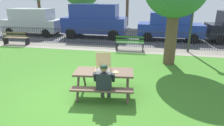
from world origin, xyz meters
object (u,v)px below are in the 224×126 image
(pizza_slice_on_table, at_px, (116,72))
(pizza_box_open, at_px, (103,66))
(parked_car_far_left, at_px, (33,21))
(adult_at_table, at_px, (104,81))
(lamp_post_walkway, at_px, (193,9))
(parked_car_center, at_px, (170,26))
(parked_car_left, at_px, (95,20))
(park_bench_center, at_px, (130,43))
(picnic_table_foreground, at_px, (104,76))
(park_bench_left, at_px, (16,38))

(pizza_slice_on_table, bearing_deg, pizza_box_open, 157.84)
(pizza_box_open, distance_m, parked_car_far_left, 11.78)
(pizza_slice_on_table, bearing_deg, adult_at_table, -117.11)
(lamp_post_walkway, bearing_deg, parked_car_center, 105.20)
(pizza_box_open, xyz_separation_m, pizza_slice_on_table, (0.43, -0.18, -0.12))
(pizza_box_open, xyz_separation_m, parked_car_far_left, (-7.96, 8.69, 0.20))
(pizza_box_open, relative_size, parked_car_center, 0.14)
(pizza_box_open, xyz_separation_m, adult_at_table, (0.19, -0.65, -0.24))
(lamp_post_walkway, bearing_deg, pizza_box_open, -122.22)
(lamp_post_walkway, distance_m, parked_car_center, 3.45)
(adult_at_table, relative_size, parked_car_left, 0.25)
(pizza_box_open, height_order, adult_at_table, pizza_box_open)
(pizza_slice_on_table, height_order, park_bench_center, park_bench_center)
(pizza_slice_on_table, relative_size, park_bench_center, 0.15)
(parked_car_center, bearing_deg, park_bench_center, -125.84)
(pizza_box_open, bearing_deg, picnic_table_foreground, -68.67)
(picnic_table_foreground, bearing_deg, lamp_post_walkway, 58.95)
(adult_at_table, bearing_deg, lamp_post_walkway, 61.86)
(parked_car_center, bearing_deg, parked_car_far_left, -180.00)
(adult_at_table, xyz_separation_m, park_bench_left, (-7.32, 5.97, -0.24))
(adult_at_table, relative_size, park_bench_center, 0.74)
(picnic_table_foreground, relative_size, park_bench_left, 1.22)
(picnic_table_foreground, bearing_deg, pizza_box_open, 111.33)
(park_bench_left, bearing_deg, park_bench_center, -0.00)
(pizza_box_open, relative_size, pizza_slice_on_table, 2.56)
(pizza_box_open, xyz_separation_m, park_bench_center, (0.27, 5.32, -0.48))
(park_bench_left, bearing_deg, parked_car_far_left, 103.93)
(lamp_post_walkway, bearing_deg, parked_car_far_left, 165.04)
(adult_at_table, bearing_deg, picnic_table_foreground, 104.61)
(picnic_table_foreground, xyz_separation_m, adult_at_table, (0.13, -0.49, 0.06))
(adult_at_table, height_order, parked_car_far_left, parked_car_far_left)
(pizza_slice_on_table, relative_size, adult_at_table, 0.20)
(park_bench_center, relative_size, parked_car_center, 0.36)
(parked_car_far_left, distance_m, parked_car_left, 5.21)
(picnic_table_foreground, xyz_separation_m, park_bench_left, (-7.19, 5.48, -0.18))
(picnic_table_foreground, height_order, parked_car_left, parked_car_left)
(parked_car_left, bearing_deg, picnic_table_foreground, -72.31)
(pizza_slice_on_table, height_order, parked_car_center, parked_car_center)
(pizza_slice_on_table, xyz_separation_m, parked_car_far_left, (-8.39, 8.86, 0.32))
(lamp_post_walkway, xyz_separation_m, parked_car_left, (-6.30, 3.07, -1.02))
(park_bench_left, bearing_deg, lamp_post_walkway, 1.59)
(picnic_table_foreground, relative_size, park_bench_center, 1.23)
(lamp_post_walkway, relative_size, parked_car_center, 0.85)
(picnic_table_foreground, relative_size, pizza_slice_on_table, 8.38)
(parked_car_far_left, bearing_deg, park_bench_center, -22.26)
(pizza_slice_on_table, height_order, park_bench_left, park_bench_left)
(park_bench_left, xyz_separation_m, parked_car_left, (4.37, 3.37, 0.89))
(picnic_table_foreground, xyz_separation_m, pizza_box_open, (-0.06, 0.16, 0.30))
(park_bench_center, bearing_deg, pizza_slice_on_table, -88.32)
(park_bench_center, relative_size, parked_car_left, 0.34)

